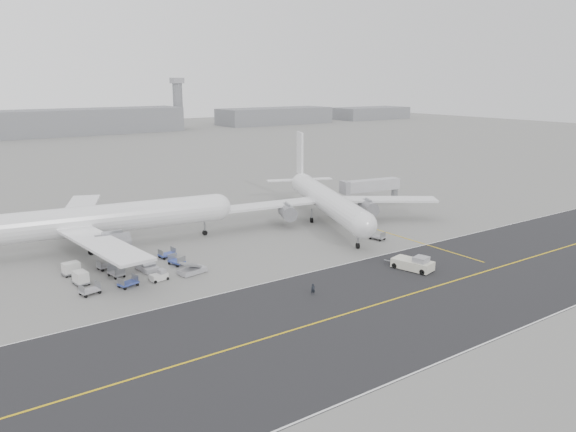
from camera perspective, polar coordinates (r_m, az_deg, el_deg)
ground at (r=90.43m, az=-0.00°, el=-5.71°), size 700.00×700.00×0.00m
taxiway at (r=80.61m, az=10.40°, el=-8.41°), size 220.00×59.00×0.03m
horizon_buildings at (r=340.60m, az=-21.55°, el=7.68°), size 520.00×28.00×28.00m
control_tower at (r=366.80m, az=-11.12°, el=11.28°), size 7.00×7.00×31.25m
airliner_a at (r=106.66m, az=-19.68°, el=-0.46°), size 54.46×53.53×18.85m
airliner_b at (r=120.75m, az=3.82°, el=1.71°), size 47.40×48.33×17.50m
pushback_tug at (r=93.42m, az=12.64°, el=-4.76°), size 4.64×8.65×2.44m
jet_bridge at (r=139.96m, az=8.46°, el=2.98°), size 16.86×5.71×6.29m
gse_cluster at (r=92.85m, az=-15.52°, el=-5.70°), size 26.07×21.22×2.15m
stray_dolly at (r=109.63m, az=9.05°, el=-2.39°), size 2.35×3.17×1.76m
ground_crew_a at (r=80.94m, az=2.56°, el=-7.45°), size 0.73×0.63×1.70m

